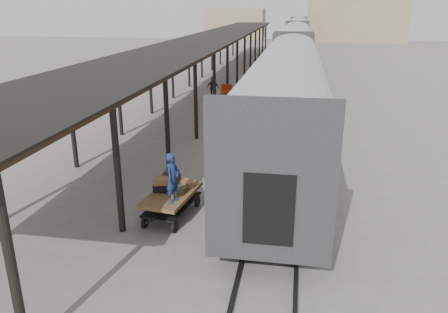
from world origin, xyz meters
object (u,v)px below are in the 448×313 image
luggage_tug (227,94)px  pedestrian (213,88)px  baggage_cart (172,199)px  porter (173,178)px

luggage_tug → pedestrian: (-1.21, 0.83, 0.26)m
baggage_cart → porter: size_ratio=1.64×
porter → pedestrian: size_ratio=0.97×
baggage_cart → porter: 1.21m
luggage_tug → porter: (1.39, -18.87, 1.10)m
pedestrian → baggage_cart: bearing=98.5°
pedestrian → porter: bearing=98.9°
porter → baggage_cart: bearing=32.2°
baggage_cart → luggage_tug: luggage_tug is taller
baggage_cart → luggage_tug: size_ratio=1.68×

